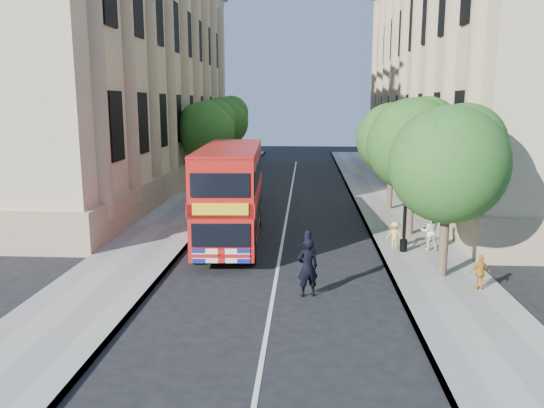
% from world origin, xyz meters
% --- Properties ---
extents(ground, '(120.00, 120.00, 0.00)m').
position_xyz_m(ground, '(0.00, 0.00, 0.00)').
color(ground, black).
rests_on(ground, ground).
extents(pavement_right, '(3.50, 80.00, 0.12)m').
position_xyz_m(pavement_right, '(5.75, 10.00, 0.06)').
color(pavement_right, gray).
rests_on(pavement_right, ground).
extents(pavement_left, '(3.50, 80.00, 0.12)m').
position_xyz_m(pavement_left, '(-5.75, 10.00, 0.06)').
color(pavement_left, gray).
rests_on(pavement_left, ground).
extents(building_right, '(12.00, 38.00, 18.00)m').
position_xyz_m(building_right, '(13.80, 24.00, 9.00)').
color(building_right, tan).
rests_on(building_right, ground).
extents(building_left, '(12.00, 38.00, 18.00)m').
position_xyz_m(building_left, '(-13.80, 24.00, 9.00)').
color(building_left, tan).
rests_on(building_left, ground).
extents(tree_right_near, '(4.00, 4.00, 6.08)m').
position_xyz_m(tree_right_near, '(5.84, 3.03, 4.25)').
color(tree_right_near, '#473828').
rests_on(tree_right_near, ground).
extents(tree_right_mid, '(4.20, 4.20, 6.37)m').
position_xyz_m(tree_right_mid, '(5.84, 9.03, 4.45)').
color(tree_right_mid, '#473828').
rests_on(tree_right_mid, ground).
extents(tree_right_far, '(4.00, 4.00, 6.15)m').
position_xyz_m(tree_right_far, '(5.84, 15.03, 4.31)').
color(tree_right_far, '#473828').
rests_on(tree_right_far, ground).
extents(tree_left_far, '(4.00, 4.00, 6.30)m').
position_xyz_m(tree_left_far, '(-5.96, 22.03, 4.44)').
color(tree_left_far, '#473828').
rests_on(tree_left_far, ground).
extents(tree_left_back, '(4.20, 4.20, 6.65)m').
position_xyz_m(tree_left_back, '(-5.96, 30.03, 4.71)').
color(tree_left_back, '#473828').
rests_on(tree_left_back, ground).
extents(lamp_post, '(0.32, 0.32, 5.16)m').
position_xyz_m(lamp_post, '(5.00, 6.00, 2.51)').
color(lamp_post, black).
rests_on(lamp_post, pavement_right).
extents(double_decker_bus, '(2.88, 9.11, 4.15)m').
position_xyz_m(double_decker_bus, '(-2.23, 7.40, 2.29)').
color(double_decker_bus, '#AA110B').
rests_on(double_decker_bus, ground).
extents(box_van, '(2.27, 5.32, 3.01)m').
position_xyz_m(box_van, '(-2.90, 15.49, 1.47)').
color(box_van, black).
rests_on(box_van, ground).
extents(police_constable, '(0.80, 0.65, 1.91)m').
position_xyz_m(police_constable, '(1.09, 1.00, 0.95)').
color(police_constable, black).
rests_on(police_constable, ground).
extents(woman_pedestrian, '(0.77, 0.60, 1.54)m').
position_xyz_m(woman_pedestrian, '(6.10, 6.34, 0.89)').
color(woman_pedestrian, silver).
rests_on(woman_pedestrian, pavement_right).
extents(child_a, '(0.71, 0.39, 1.15)m').
position_xyz_m(child_a, '(6.65, 1.63, 0.70)').
color(child_a, orange).
rests_on(child_a, pavement_right).
extents(child_b, '(0.81, 0.58, 1.14)m').
position_xyz_m(child_b, '(4.71, 6.42, 0.69)').
color(child_b, '#F4BD53').
rests_on(child_b, pavement_right).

